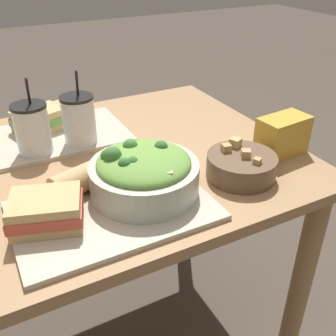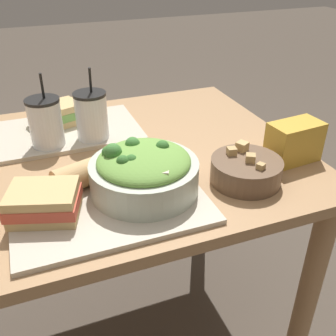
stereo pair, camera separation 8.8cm
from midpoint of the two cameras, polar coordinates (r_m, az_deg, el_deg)
The scene contains 13 objects.
ground_plane at distance 1.56m, azimuth -6.70°, elevation -22.89°, with size 12.00×12.00×0.00m, color #4C4238.
dining_table at distance 1.12m, azimuth -8.58°, elevation -3.68°, with size 1.16×0.82×0.73m.
tray_near at distance 0.86m, azimuth -5.61°, elevation -5.77°, with size 0.42×0.28×0.01m.
tray_far at distance 1.22m, azimuth -12.35°, elevation 5.17°, with size 0.42×0.28×0.01m.
salad_bowl at distance 0.88m, azimuth -0.72°, elevation -0.48°, with size 0.25×0.25×0.12m.
soup_bowl at distance 0.97m, azimuth 13.80°, elevation -0.28°, with size 0.17×0.17×0.08m.
sandwich_near at distance 0.84m, azimuth -14.75°, elevation -4.94°, with size 0.17×0.15×0.06m.
baguette_near at distance 0.92m, azimuth -8.71°, elevation -0.62°, with size 0.18×0.11×0.06m.
sandwich_far at distance 1.25m, azimuth -13.99°, elevation 7.47°, with size 0.17×0.14×0.06m.
baguette_far at distance 1.31m, azimuth -11.62°, elevation 8.72°, with size 0.17×0.11×0.06m.
drink_cup_dark at distance 1.11m, azimuth -15.18°, elevation 6.17°, with size 0.09×0.09×0.21m.
drink_cup_red at distance 1.13m, azimuth -8.84°, elevation 7.28°, with size 0.09×0.09×0.21m.
chip_bag at distance 1.09m, azimuth 20.04°, elevation 3.52°, with size 0.14×0.09×0.11m.
Camera 2 is at (-0.13, -0.94, 1.25)m, focal length 42.00 mm.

